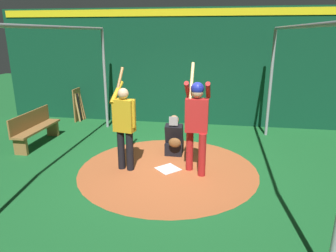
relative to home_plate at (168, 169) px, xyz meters
name	(u,v)px	position (x,y,z in m)	size (l,w,h in m)	color
ground_plane	(168,169)	(0.00, 0.00, -0.01)	(27.77, 27.77, 0.00)	#195B28
dirt_circle	(168,169)	(0.00, 0.00, -0.01)	(3.71, 3.71, 0.01)	#AD562D
home_plate	(168,169)	(0.00, 0.00, 0.00)	(0.42, 0.42, 0.01)	white
batter	(196,119)	(0.03, 0.57, 1.13)	(0.68, 0.49, 2.18)	maroon
catcher	(174,139)	(-0.85, 0.00, 0.36)	(0.58, 0.40, 0.95)	black
visitor	(124,123)	(0.11, -0.87, 0.98)	(0.60, 0.51, 2.08)	black
back_wall	(188,67)	(-3.60, 0.00, 1.73)	(0.23, 11.77, 3.45)	#0C3D26
cage_frame	(168,72)	(0.00, 0.00, 2.02)	(5.53, 4.72, 2.89)	gray
bat_rack	(79,105)	(-3.35, -3.49, 0.48)	(0.70, 0.20, 1.05)	olive
bench	(35,128)	(-0.95, -3.57, 0.43)	(1.68, 0.36, 0.85)	olive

